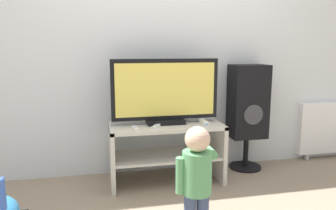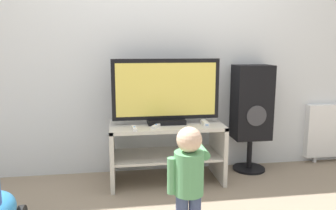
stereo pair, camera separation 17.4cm
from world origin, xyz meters
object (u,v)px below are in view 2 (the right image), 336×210
object	(u,v)px
television	(166,92)
remote_primary	(134,128)
remote_secondary	(156,126)
game_console	(205,123)
child	(189,173)
speaker_tower	(252,105)

from	to	relation	value
television	remote_primary	bearing A→B (deg)	-148.33
remote_primary	remote_secondary	xyz separation A→B (m)	(0.19, 0.05, 0.00)
television	game_console	world-z (taller)	television
game_console	child	bearing A→B (deg)	-110.97
remote_secondary	speaker_tower	size ratio (longest dim) A/B	0.12
speaker_tower	television	bearing A→B (deg)	-171.86
remote_secondary	child	world-z (taller)	child
remote_secondary	speaker_tower	distance (m)	1.01
remote_primary	speaker_tower	xyz separation A→B (m)	(1.16, 0.31, 0.11)
television	remote_primary	xyz separation A→B (m)	(-0.30, -0.18, -0.27)
remote_primary	speaker_tower	world-z (taller)	speaker_tower
game_console	remote_primary	bearing A→B (deg)	-173.45
television	game_console	distance (m)	0.44
remote_primary	remote_secondary	bearing A→B (deg)	14.62
game_console	speaker_tower	xyz separation A→B (m)	(0.53, 0.23, 0.10)
television	game_console	bearing A→B (deg)	-18.53
remote_primary	child	world-z (taller)	child
game_console	television	bearing A→B (deg)	161.47
television	child	size ratio (longest dim) A/B	1.30
remote_primary	child	bearing A→B (deg)	-68.27
remote_secondary	remote_primary	bearing A→B (deg)	-165.38
remote_primary	remote_secondary	size ratio (longest dim) A/B	1.03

